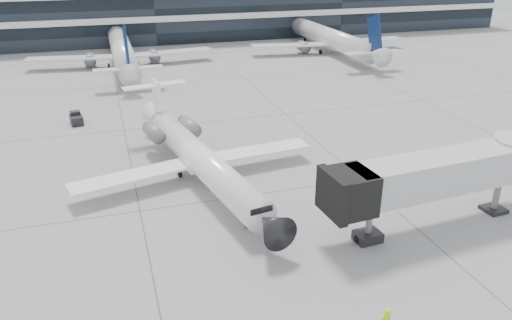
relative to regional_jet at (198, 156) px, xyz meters
name	(u,v)px	position (x,y,z in m)	size (l,w,h in m)	color
ground	(257,194)	(4.23, -4.66, -2.26)	(220.00, 220.00, 0.00)	gray
terminal	(150,15)	(4.23, 77.34, 2.74)	(170.00, 22.00, 10.00)	black
bg_jet_center	(123,65)	(-3.77, 50.34, -2.26)	(32.00, 40.00, 9.60)	silver
bg_jet_right	(328,51)	(36.23, 50.34, -2.26)	(32.00, 40.00, 9.60)	silver
regional_jet	(198,156)	(0.00, 0.00, 0.00)	(22.90, 28.56, 6.62)	white
jet_bridge	(451,172)	(16.57, -13.53, 2.15)	(18.89, 5.03, 6.06)	silver
traffic_cone	(181,163)	(-1.15, 3.21, -1.96)	(0.57, 0.57, 0.63)	red
far_tug	(76,119)	(-11.08, 19.37, -1.61)	(1.70, 2.47, 1.45)	black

